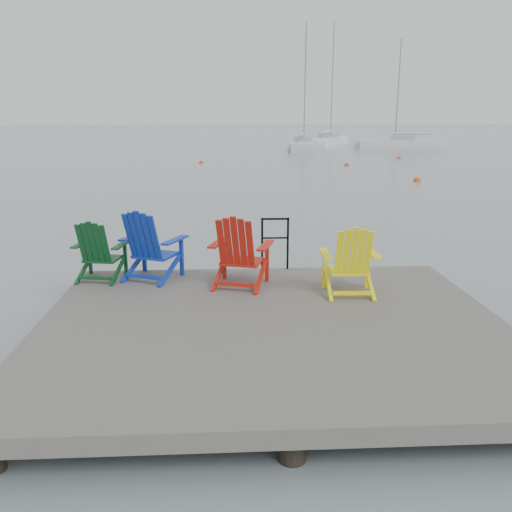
{
  "coord_description": "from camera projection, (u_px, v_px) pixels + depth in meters",
  "views": [
    {
      "loc": [
        -0.57,
        -6.53,
        3.06
      ],
      "look_at": [
        -0.1,
        2.01,
        0.85
      ],
      "focal_mm": 38.0,
      "sensor_mm": 36.0,
      "label": 1
    }
  ],
  "objects": [
    {
      "name": "chair_red",
      "position": [
        239.0,
        251.0,
        8.26
      ],
      "size": [
        1.05,
        1.0,
        1.13
      ],
      "rotation": [
        0.0,
        0.0,
        -0.29
      ],
      "color": "#B5190D",
      "rests_on": "dock"
    },
    {
      "name": "chair_blue",
      "position": [
        150.0,
        245.0,
        8.64
      ],
      "size": [
        1.11,
        1.06,
        1.14
      ],
      "rotation": [
        0.0,
        0.0,
        -0.41
      ],
      "color": "#0F2EA4",
      "rests_on": "dock"
    },
    {
      "name": "sailboat_far",
      "position": [
        399.0,
        145.0,
        52.86
      ],
      "size": [
        7.68,
        3.87,
        10.39
      ],
      "rotation": [
        0.0,
        0.0,
        1.3
      ],
      "color": "silver",
      "rests_on": "ground"
    },
    {
      "name": "buoy_d",
      "position": [
        399.0,
        159.0,
        40.19
      ],
      "size": [
        0.33,
        0.33,
        0.33
      ],
      "primitive_type": "sphere",
      "color": "#EB400D",
      "rests_on": "ground"
    },
    {
      "name": "ground",
      "position": [
        272.0,
        357.0,
        7.11
      ],
      "size": [
        400.0,
        400.0,
        0.0
      ],
      "primitive_type": "plane",
      "color": "slate",
      "rests_on": "ground"
    },
    {
      "name": "dock",
      "position": [
        272.0,
        332.0,
        7.02
      ],
      "size": [
        6.0,
        5.0,
        1.4
      ],
      "color": "#302D2A",
      "rests_on": "ground"
    },
    {
      "name": "handrail",
      "position": [
        275.0,
        238.0,
        9.23
      ],
      "size": [
        0.48,
        0.04,
        0.9
      ],
      "color": "black",
      "rests_on": "dock"
    },
    {
      "name": "buoy_c",
      "position": [
        347.0,
        166.0,
        34.54
      ],
      "size": [
        0.32,
        0.32,
        0.32
      ],
      "primitive_type": "sphere",
      "color": "red",
      "rests_on": "ground"
    },
    {
      "name": "chair_green",
      "position": [
        99.0,
        250.0,
        8.61
      ],
      "size": [
        0.88,
        0.83,
        0.98
      ],
      "rotation": [
        0.0,
        0.0,
        -0.18
      ],
      "color": "#0B3F1A",
      "rests_on": "dock"
    },
    {
      "name": "chair_yellow",
      "position": [
        351.0,
        260.0,
        7.88
      ],
      "size": [
        0.86,
        0.8,
        1.05
      ],
      "rotation": [
        0.0,
        0.0,
        -0.04
      ],
      "color": "#FDEF0E",
      "rests_on": "dock"
    },
    {
      "name": "sailboat_near",
      "position": [
        303.0,
        146.0,
        50.97
      ],
      "size": [
        3.85,
        8.63,
        11.56
      ],
      "rotation": [
        0.0,
        0.0,
        -0.21
      ],
      "color": "silver",
      "rests_on": "ground"
    },
    {
      "name": "buoy_a",
      "position": [
        417.0,
        181.0,
        26.23
      ],
      "size": [
        0.39,
        0.39,
        0.39
      ],
      "primitive_type": "sphere",
      "color": "#D6430C",
      "rests_on": "ground"
    },
    {
      "name": "sailboat_mid",
      "position": [
        329.0,
        141.0,
        59.66
      ],
      "size": [
        6.04,
        9.72,
        12.99
      ],
      "rotation": [
        0.0,
        0.0,
        -0.41
      ],
      "color": "white",
      "rests_on": "ground"
    },
    {
      "name": "buoy_b",
      "position": [
        201.0,
        163.0,
        36.4
      ],
      "size": [
        0.31,
        0.31,
        0.31
      ],
      "primitive_type": "sphere",
      "color": "red",
      "rests_on": "ground"
    }
  ]
}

